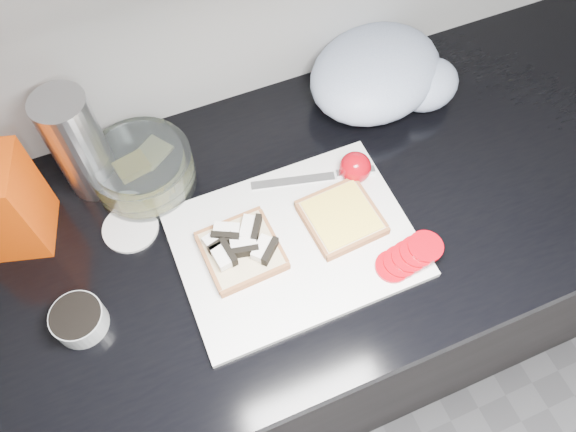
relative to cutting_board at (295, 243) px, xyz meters
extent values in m
cube|color=black|center=(-0.10, 0.06, -0.48)|extent=(3.50, 0.60, 0.86)
cube|color=black|center=(-0.10, 0.06, -0.03)|extent=(3.50, 0.64, 0.04)
cube|color=white|center=(0.00, 0.00, 0.00)|extent=(0.40, 0.30, 0.01)
cube|color=beige|center=(-0.09, 0.01, 0.01)|extent=(0.13, 0.13, 0.02)
cube|color=white|center=(-0.12, 0.04, 0.03)|extent=(0.05, 0.03, 0.02)
cube|color=black|center=(-0.12, 0.04, 0.03)|extent=(0.05, 0.02, 0.02)
cube|color=white|center=(-0.10, 0.05, 0.03)|extent=(0.05, 0.04, 0.02)
cube|color=black|center=(-0.10, 0.05, 0.03)|extent=(0.05, 0.03, 0.02)
cube|color=white|center=(-0.07, 0.04, 0.03)|extent=(0.04, 0.05, 0.02)
cube|color=black|center=(-0.07, 0.04, 0.03)|extent=(0.03, 0.05, 0.02)
cube|color=white|center=(-0.13, 0.01, 0.03)|extent=(0.03, 0.05, 0.02)
cube|color=black|center=(-0.13, 0.01, 0.03)|extent=(0.02, 0.05, 0.02)
cube|color=white|center=(-0.09, 0.01, 0.03)|extent=(0.05, 0.03, 0.02)
cube|color=black|center=(-0.09, 0.01, 0.03)|extent=(0.05, 0.02, 0.02)
cube|color=white|center=(-0.06, -0.01, 0.03)|extent=(0.05, 0.05, 0.02)
cube|color=black|center=(-0.06, -0.01, 0.03)|extent=(0.04, 0.04, 0.02)
cube|color=beige|center=(0.09, 0.01, 0.01)|extent=(0.13, 0.13, 0.02)
cube|color=#FFDA4B|center=(0.09, 0.01, 0.02)|extent=(0.11, 0.11, 0.00)
cylinder|color=#AA030E|center=(0.13, -0.11, 0.01)|extent=(0.08, 0.08, 0.01)
cylinder|color=#AA030E|center=(0.15, -0.11, 0.01)|extent=(0.08, 0.08, 0.01)
cylinder|color=#AA030E|center=(0.16, -0.11, 0.02)|extent=(0.07, 0.07, 0.01)
cylinder|color=#AA030E|center=(0.18, -0.11, 0.02)|extent=(0.07, 0.07, 0.01)
cylinder|color=#AA030E|center=(0.19, -0.10, 0.03)|extent=(0.06, 0.06, 0.01)
cube|color=silver|center=(0.05, 0.11, 0.01)|extent=(0.15, 0.05, 0.00)
cube|color=silver|center=(0.16, 0.09, 0.01)|extent=(0.07, 0.03, 0.01)
cylinder|color=#9FA4A5|center=(-0.37, 0.00, 0.01)|extent=(0.08, 0.08, 0.04)
cylinder|color=black|center=(-0.37, 0.00, 0.03)|extent=(0.08, 0.08, 0.01)
cylinder|color=silver|center=(-0.25, 0.14, 0.00)|extent=(0.12, 0.12, 0.01)
cylinder|color=silver|center=(-0.20, 0.23, 0.03)|extent=(0.18, 0.18, 0.08)
cube|color=#FFDA4B|center=(-0.21, 0.22, 0.03)|extent=(0.06, 0.05, 0.04)
cube|color=#FFFC98|center=(-0.17, 0.24, 0.01)|extent=(0.08, 0.08, 0.01)
cylinder|color=#B3B4B8|center=(-0.29, 0.26, 0.10)|extent=(0.09, 0.09, 0.22)
ellipsoid|color=silver|center=(0.28, 0.26, 0.06)|extent=(0.34, 0.30, 0.12)
ellipsoid|color=silver|center=(0.37, 0.20, 0.04)|extent=(0.16, 0.15, 0.09)
sphere|color=#AA030E|center=(0.16, 0.09, 0.02)|extent=(0.06, 0.06, 0.06)
camera|label=1|loc=(-0.18, -0.41, 0.86)|focal=35.00mm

